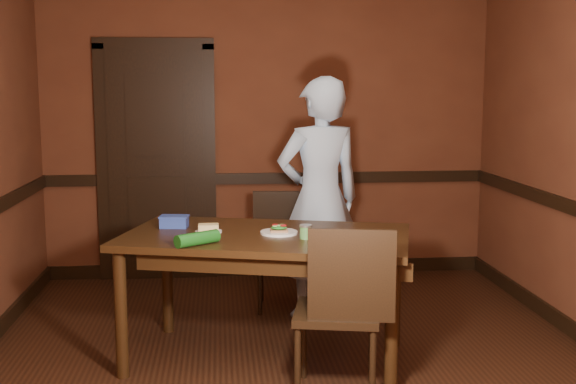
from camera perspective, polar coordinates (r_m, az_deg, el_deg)
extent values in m
cube|color=black|center=(4.63, 0.43, -13.62)|extent=(4.00, 4.50, 0.01)
cube|color=brown|center=(6.54, -1.61, 5.02)|extent=(4.00, 0.02, 2.70)
cube|color=brown|center=(2.10, 6.85, -2.18)|extent=(4.00, 0.02, 2.70)
cube|color=black|center=(6.57, -1.58, 1.09)|extent=(4.00, 0.03, 0.10)
cube|color=black|center=(6.73, -1.55, -6.03)|extent=(4.00, 0.03, 0.12)
cube|color=black|center=(6.54, -10.35, 2.02)|extent=(0.85, 0.04, 2.05)
cube|color=black|center=(6.62, -14.44, 1.97)|extent=(0.10, 0.06, 2.15)
cube|color=black|center=(6.54, -6.18, 2.11)|extent=(0.10, 0.06, 2.15)
cube|color=black|center=(6.53, -10.59, 11.46)|extent=(1.05, 0.06, 0.10)
cube|color=black|center=(4.60, -1.74, -8.34)|extent=(1.95, 1.42, 0.82)
imported|color=#B6D5F4|center=(5.36, 2.49, -0.56)|extent=(0.74, 0.58, 1.80)
cylinder|color=white|center=(4.49, -0.72, -3.25)|extent=(0.23, 0.23, 0.01)
cube|color=#9A6D4A|center=(4.49, -0.72, -3.07)|extent=(0.11, 0.10, 0.02)
ellipsoid|color=#26852A|center=(4.49, -0.72, -2.82)|extent=(0.10, 0.09, 0.02)
cylinder|color=#AF1419|center=(4.49, -1.02, -2.61)|extent=(0.04, 0.04, 0.01)
cylinder|color=#AF1419|center=(4.48, -0.37, -2.65)|extent=(0.04, 0.04, 0.01)
cylinder|color=#97C467|center=(4.46, -1.04, -2.71)|extent=(0.03, 0.03, 0.01)
cylinder|color=#97C467|center=(4.51, -0.46, -2.59)|extent=(0.03, 0.03, 0.01)
cylinder|color=#97C467|center=(4.48, -0.72, -2.65)|extent=(0.03, 0.03, 0.01)
cylinder|color=#529445|center=(4.34, 1.39, -3.23)|extent=(0.07, 0.07, 0.07)
cylinder|color=beige|center=(4.33, 1.39, -2.68)|extent=(0.07, 0.07, 0.01)
cylinder|color=white|center=(4.56, -6.29, -3.12)|extent=(0.17, 0.17, 0.01)
cube|color=#EACE7F|center=(4.56, -6.30, -2.80)|extent=(0.13, 0.08, 0.04)
cube|color=#314CB0|center=(4.75, -8.98, -2.38)|extent=(0.19, 0.14, 0.07)
cube|color=#314CB0|center=(4.74, -8.99, -1.92)|extent=(0.20, 0.15, 0.01)
cylinder|color=#165216|center=(4.20, -7.17, -3.68)|extent=(0.27, 0.22, 0.08)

